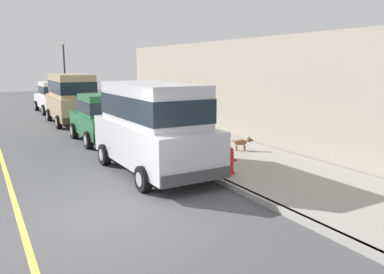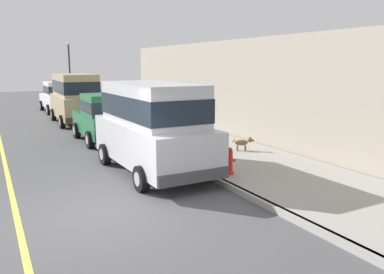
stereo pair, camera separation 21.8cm
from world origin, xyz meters
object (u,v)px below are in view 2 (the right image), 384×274
(car_silver_van, at_px, (152,123))
(dog_brown, at_px, (243,142))
(car_tan_van, at_px, (75,96))
(car_green_hatchback, at_px, (105,117))
(street_lamp, at_px, (69,66))
(car_white_sedan, at_px, (59,96))
(fire_hydrant, at_px, (230,162))

(car_silver_van, height_order, dog_brown, car_silver_van)
(car_silver_van, relative_size, car_tan_van, 1.00)
(car_green_hatchback, relative_size, car_tan_van, 0.77)
(car_silver_van, height_order, street_lamp, street_lamp)
(car_white_sedan, distance_m, fire_hydrant, 17.75)
(car_silver_van, bearing_deg, dog_brown, 9.25)
(car_tan_van, distance_m, car_white_sedan, 5.45)
(car_tan_van, distance_m, street_lamp, 8.93)
(car_silver_van, xyz_separation_m, street_lamp, (1.43, 19.32, 1.51))
(car_tan_van, height_order, dog_brown, car_tan_van)
(dog_brown, bearing_deg, car_silver_van, -170.75)
(car_silver_van, relative_size, fire_hydrant, 6.82)
(car_silver_van, xyz_separation_m, fire_hydrant, (1.53, -1.63, -0.92))
(dog_brown, bearing_deg, car_white_sedan, 102.47)
(car_green_hatchback, distance_m, dog_brown, 5.73)
(car_silver_van, bearing_deg, fire_hydrant, -46.74)
(car_green_hatchback, bearing_deg, dog_brown, -52.19)
(dog_brown, xyz_separation_m, street_lamp, (-2.08, 18.75, 2.48))
(car_silver_van, height_order, fire_hydrant, car_silver_van)
(car_white_sedan, xyz_separation_m, street_lamp, (1.34, 3.26, 1.92))
(fire_hydrant, relative_size, street_lamp, 0.16)
(car_green_hatchback, bearing_deg, street_lamp, 84.33)
(car_tan_van, height_order, street_lamp, street_lamp)
(car_tan_van, bearing_deg, car_white_sedan, 89.33)
(car_silver_van, bearing_deg, street_lamp, 85.76)
(car_green_hatchback, xyz_separation_m, car_white_sedan, (0.07, 10.98, 0.01))
(car_white_sedan, bearing_deg, car_green_hatchback, -90.36)
(car_green_hatchback, distance_m, street_lamp, 14.44)
(car_green_hatchback, height_order, dog_brown, car_green_hatchback)
(car_silver_van, height_order, car_green_hatchback, car_silver_van)
(car_green_hatchback, height_order, fire_hydrant, car_green_hatchback)
(car_green_hatchback, height_order, car_white_sedan, car_white_sedan)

